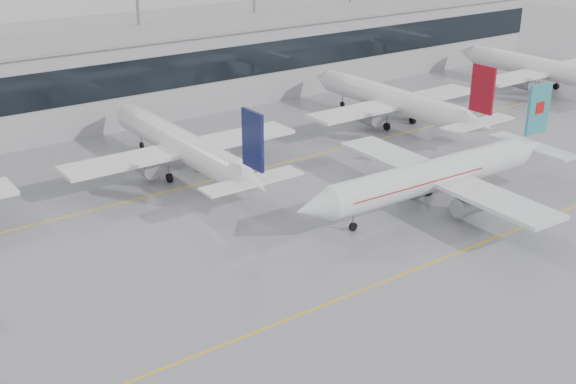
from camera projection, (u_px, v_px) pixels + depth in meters
ground at (368, 288)px, 62.75m from camera, size 320.00×320.00×0.00m
taxi_line_main at (368, 288)px, 62.75m from camera, size 120.00×0.25×0.01m
taxi_line_north at (199, 184)px, 85.25m from camera, size 120.00×0.25×0.01m
terminal at (91, 81)px, 106.94m from camera, size 180.00×15.00×12.00m
terminal_glass at (111, 81)px, 100.71m from camera, size 180.00×0.20×5.00m
terminal_roof at (87, 39)px, 104.57m from camera, size 182.00×16.00×0.40m
light_masts at (71, 25)px, 108.63m from camera, size 156.40×1.00×22.60m
air_canada_jet at (439, 174)px, 78.00m from camera, size 36.65×29.35×11.54m
parked_jet_c at (183, 146)px, 86.59m from camera, size 29.64×36.96×11.72m
parked_jet_d at (395, 101)px, 105.47m from camera, size 29.64×36.96×11.72m
parked_jet_e at (544, 69)px, 124.35m from camera, size 29.64×36.96×11.72m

